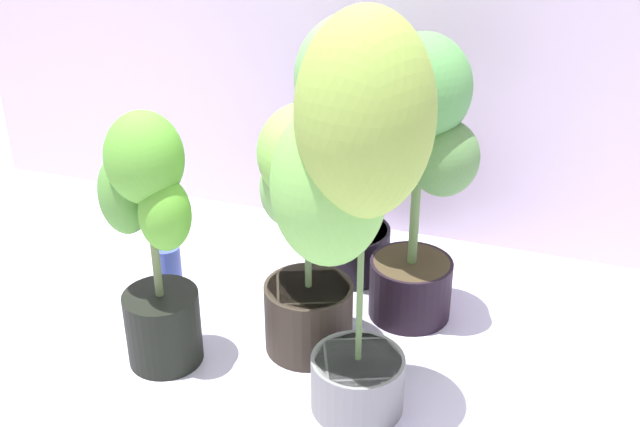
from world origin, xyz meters
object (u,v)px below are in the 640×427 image
nutrient_bottle (168,274)px  potted_plant_center (310,219)px  potted_plant_back_center (349,118)px  potted_plant_back_right (416,160)px  potted_plant_front_left (151,234)px  potted_plant_front_right (351,176)px

nutrient_bottle → potted_plant_center: bearing=-8.6°
potted_plant_back_center → potted_plant_back_right: size_ratio=0.99×
potted_plant_center → potted_plant_front_left: bearing=-154.0°
potted_plant_front_right → nutrient_bottle: 0.92m
potted_plant_back_center → potted_plant_front_left: bearing=-119.0°
nutrient_bottle → potted_plant_back_center: bearing=38.0°
potted_plant_front_left → potted_plant_back_center: (0.35, 0.63, 0.15)m
potted_plant_back_center → potted_plant_center: bearing=-86.1°
potted_plant_back_center → potted_plant_center: 0.46m
potted_plant_front_right → potted_plant_center: 0.35m
potted_plant_front_left → potted_plant_back_right: (0.61, 0.45, 0.11)m
nutrient_bottle → potted_plant_back_right: bearing=14.3°
potted_plant_front_right → potted_plant_front_left: (-0.55, 0.01, -0.26)m
potted_plant_back_center → nutrient_bottle: 0.75m
potted_plant_back_center → potted_plant_back_right: 0.32m
potted_plant_center → nutrient_bottle: 0.60m
potted_plant_back_center → nutrient_bottle: potted_plant_back_center is taller
potted_plant_front_left → potted_plant_back_right: bearing=36.5°
potted_plant_front_left → potted_plant_back_center: bearing=61.0°
potted_plant_front_right → potted_plant_back_center: size_ratio=1.20×
potted_plant_center → nutrient_bottle: size_ratio=3.38×
potted_plant_front_right → potted_plant_center: (-0.17, 0.19, -0.24)m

